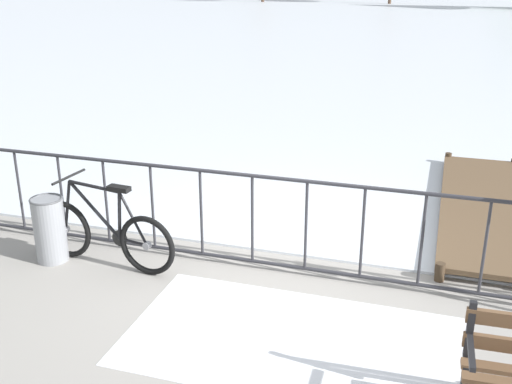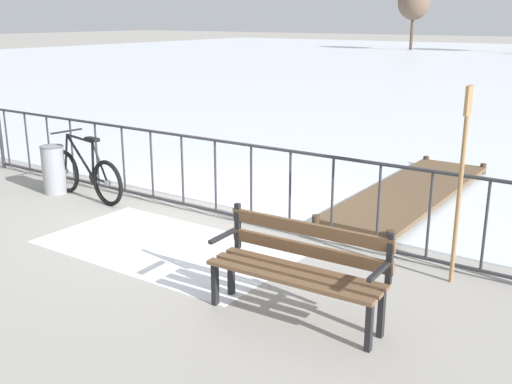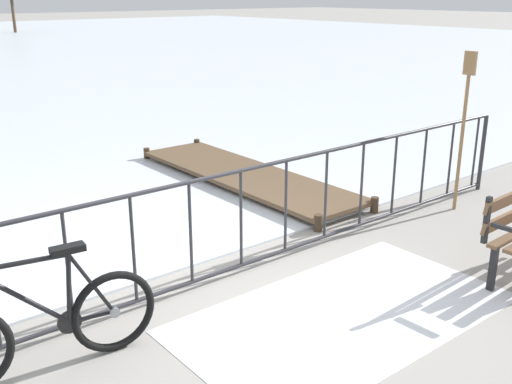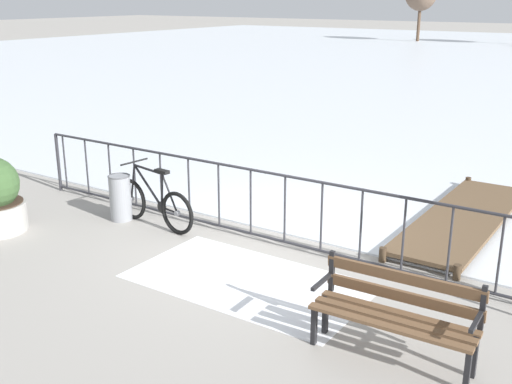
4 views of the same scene
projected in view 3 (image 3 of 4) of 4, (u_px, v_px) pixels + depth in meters
ground_plane at (218, 281)px, 5.78m from camera, size 160.00×160.00×0.00m
snow_patch at (345, 313)px, 5.18m from camera, size 2.97×1.64×0.01m
railing_fence at (217, 227)px, 5.60m from camera, size 9.06×0.06×1.07m
bicycle_near_railing at (43, 327)px, 4.28m from camera, size 1.71×0.52×0.97m
oar_upright at (464, 122)px, 7.33m from camera, size 0.04×0.16×1.98m
wooden_dock at (245, 175)px, 8.72m from camera, size 1.10×4.11×0.20m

